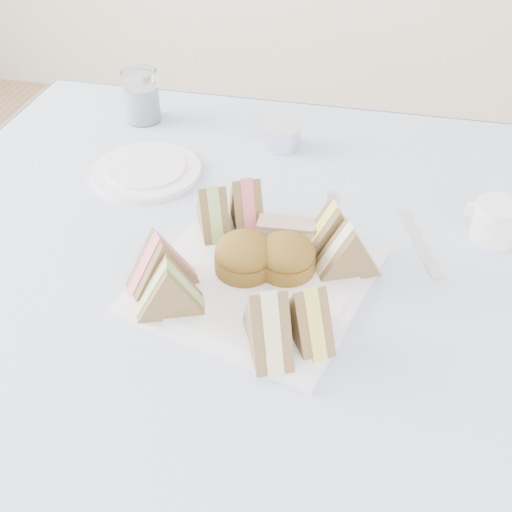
% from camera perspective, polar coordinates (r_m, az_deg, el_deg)
% --- Properties ---
extents(floor, '(4.00, 4.00, 0.00)m').
position_cam_1_polar(floor, '(1.54, -2.41, -21.70)').
color(floor, '#9E7751').
rests_on(floor, ground).
extents(table, '(0.90, 0.90, 0.74)m').
position_cam_1_polar(table, '(1.23, -2.88, -13.20)').
color(table, brown).
rests_on(table, floor).
extents(tablecloth, '(1.02, 1.02, 0.01)m').
position_cam_1_polar(tablecloth, '(0.96, -3.59, 0.60)').
color(tablecloth, '#B2D4FD').
rests_on(tablecloth, table).
extents(serving_plate, '(0.35, 0.35, 0.01)m').
position_cam_1_polar(serving_plate, '(0.89, -0.00, -2.20)').
color(serving_plate, white).
rests_on(serving_plate, tablecloth).
extents(sandwich_fl_a, '(0.10, 0.09, 0.08)m').
position_cam_1_polar(sandwich_fl_a, '(0.86, -8.48, -0.38)').
color(sandwich_fl_a, olive).
rests_on(sandwich_fl_a, serving_plate).
extents(sandwich_fl_b, '(0.10, 0.07, 0.08)m').
position_cam_1_polar(sandwich_fl_b, '(0.82, -7.73, -2.71)').
color(sandwich_fl_b, olive).
rests_on(sandwich_fl_b, serving_plate).
extents(sandwich_fr_a, '(0.08, 0.10, 0.08)m').
position_cam_1_polar(sandwich_fr_a, '(0.78, 4.68, -5.01)').
color(sandwich_fr_a, olive).
rests_on(sandwich_fr_a, serving_plate).
extents(sandwich_fr_b, '(0.08, 0.11, 0.09)m').
position_cam_1_polar(sandwich_fr_b, '(0.76, 1.08, -5.63)').
color(sandwich_fr_b, olive).
rests_on(sandwich_fr_b, serving_plate).
extents(sandwich_bl_a, '(0.07, 0.10, 0.08)m').
position_cam_1_polar(sandwich_bl_a, '(0.95, -3.84, 4.21)').
color(sandwich_bl_a, olive).
rests_on(sandwich_bl_a, serving_plate).
extents(sandwich_bl_b, '(0.07, 0.10, 0.08)m').
position_cam_1_polar(sandwich_bl_b, '(0.96, -0.86, 4.84)').
color(sandwich_bl_b, olive).
rests_on(sandwich_bl_b, serving_plate).
extents(sandwich_br_a, '(0.10, 0.07, 0.08)m').
position_cam_1_polar(sandwich_br_a, '(0.88, 8.25, 0.68)').
color(sandwich_br_a, olive).
rests_on(sandwich_br_a, serving_plate).
extents(sandwich_br_b, '(0.10, 0.08, 0.08)m').
position_cam_1_polar(sandwich_br_b, '(0.92, 6.90, 2.61)').
color(sandwich_br_b, olive).
rests_on(sandwich_br_b, serving_plate).
extents(scone_left, '(0.11, 0.11, 0.06)m').
position_cam_1_polar(scone_left, '(0.88, -1.05, 0.07)').
color(scone_left, brown).
rests_on(scone_left, serving_plate).
extents(scone_right, '(0.10, 0.10, 0.05)m').
position_cam_1_polar(scone_right, '(0.88, 2.72, 0.01)').
color(scone_right, brown).
rests_on(scone_right, serving_plate).
extents(pastry_slice, '(0.09, 0.04, 0.04)m').
position_cam_1_polar(pastry_slice, '(0.93, 2.72, 2.07)').
color(pastry_slice, beige).
rests_on(pastry_slice, serving_plate).
extents(side_plate, '(0.25, 0.25, 0.01)m').
position_cam_1_polar(side_plate, '(1.14, -9.71, 7.44)').
color(side_plate, white).
rests_on(side_plate, tablecloth).
extents(water_glass, '(0.09, 0.09, 0.10)m').
position_cam_1_polar(water_glass, '(1.30, -10.15, 13.82)').
color(water_glass, white).
rests_on(water_glass, tablecloth).
extents(tea_strainer, '(0.10, 0.10, 0.04)m').
position_cam_1_polar(tea_strainer, '(1.20, 2.35, 10.50)').
color(tea_strainer, silver).
rests_on(tea_strainer, tablecloth).
extents(knife, '(0.07, 0.17, 0.00)m').
position_cam_1_polar(knife, '(0.99, 14.14, 1.23)').
color(knife, silver).
rests_on(knife, tablecloth).
extents(fork, '(0.01, 0.19, 0.00)m').
position_cam_1_polar(fork, '(0.98, 5.82, 1.58)').
color(fork, silver).
rests_on(fork, tablecloth).
extents(creamer_jug, '(0.08, 0.08, 0.06)m').
position_cam_1_polar(creamer_jug, '(1.02, 20.59, 2.91)').
color(creamer_jug, white).
rests_on(creamer_jug, tablecloth).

